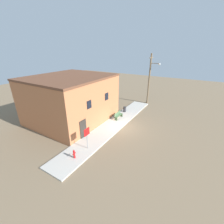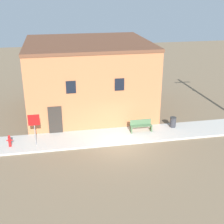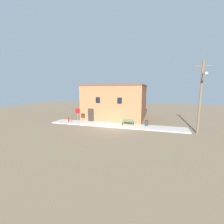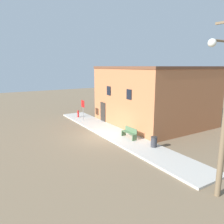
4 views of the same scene
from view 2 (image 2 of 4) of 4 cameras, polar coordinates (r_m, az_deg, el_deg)
The scene contains 7 objects.
ground_plane at distance 21.69m, azimuth 1.73°, elevation -6.12°, with size 80.00×80.00×0.00m, color #7A664C.
sidewalk at distance 22.81m, azimuth 1.02°, elevation -4.42°, with size 19.80×2.64×0.14m.
brick_building at distance 26.96m, azimuth -4.35°, elevation 6.46°, with size 10.14×9.18×6.04m.
fire_hydrant at distance 22.15m, azimuth -18.23°, elevation -5.04°, with size 0.39×0.18×0.84m.
stop_sign at distance 21.36m, azimuth -14.05°, elevation -2.11°, with size 0.76×0.06×2.24m.
bench at distance 23.28m, azimuth 5.32°, elevation -2.51°, with size 1.61×0.44×0.91m.
trash_bin at distance 24.39m, azimuth 11.08°, elevation -1.82°, with size 0.48×0.48×0.79m.
Camera 2 is at (-4.20, -18.66, 10.24)m, focal length 50.00 mm.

